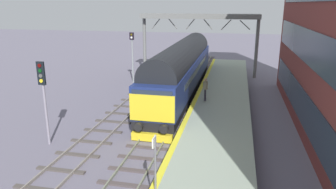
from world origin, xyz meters
name	(u,v)px	position (x,y,z in m)	size (l,w,h in m)	color
ground_plane	(159,131)	(0.00, 0.00, 0.00)	(140.00, 140.00, 0.00)	slate
track_main	(159,130)	(0.00, 0.00, 0.05)	(2.50, 60.00, 0.15)	slate
track_adjacent_west	(108,126)	(-3.41, 0.00, 0.06)	(2.50, 60.00, 0.15)	gray
station_platform	(217,128)	(3.60, 0.00, 0.50)	(4.00, 44.00, 1.01)	#97A794
diesel_locomotive	(182,68)	(0.00, 8.18, 2.49)	(2.74, 19.87, 4.68)	black
signal_post_mid	(43,92)	(-5.66, -3.21, 3.11)	(0.44, 0.22, 4.78)	gray
signal_post_far	(132,52)	(-5.66, 11.93, 3.09)	(0.44, 0.22, 5.03)	gray
platform_number_sign	(155,156)	(1.85, -7.95, 2.43)	(0.10, 0.44, 2.16)	slate
waiting_passenger	(205,87)	(2.46, 3.94, 1.99)	(0.39, 0.50, 1.64)	#35313D
overhead_footbridge	(199,20)	(0.35, 16.74, 6.07)	(12.71, 2.00, 6.69)	slate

